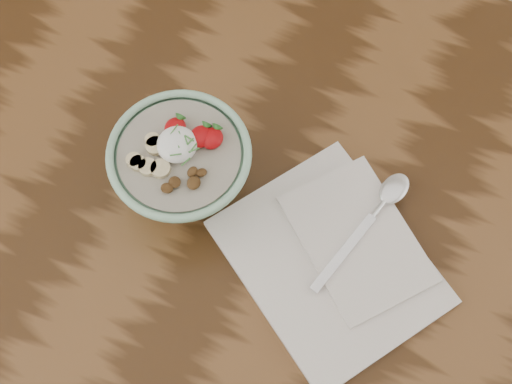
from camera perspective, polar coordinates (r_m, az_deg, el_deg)
table at (r=97.49cm, az=-1.27°, el=-3.45°), size 160.00×90.00×75.00cm
breakfast_bowl at (r=85.28cm, az=-5.96°, el=2.07°), size 16.83×16.83×11.25cm
napkin at (r=86.59cm, az=6.37°, el=-5.19°), size 31.92×30.40×1.54cm
spoon at (r=88.28cm, az=10.04°, el=-0.98°), size 6.70×18.79×0.99cm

